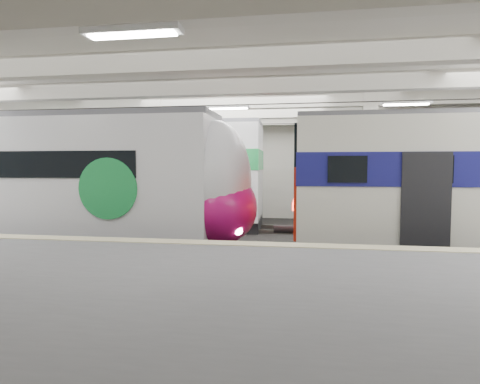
# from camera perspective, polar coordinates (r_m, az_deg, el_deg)

# --- Properties ---
(station_hall) EXTENTS (36.00, 24.00, 5.75)m
(station_hall) POSITION_cam_1_polar(r_m,az_deg,el_deg) (10.67, -5.52, 5.80)
(station_hall) COLOR black
(station_hall) RESTS_ON ground
(modern_emu) EXTENTS (14.01, 2.89, 4.51)m
(modern_emu) POSITION_cam_1_polar(r_m,az_deg,el_deg) (14.36, -23.88, 0.84)
(modern_emu) COLOR silver
(modern_emu) RESTS_ON ground
(far_train) EXTENTS (15.51, 3.67, 4.86)m
(far_train) POSITION_cam_1_polar(r_m,az_deg,el_deg) (19.99, -19.61, 2.46)
(far_train) COLOR silver
(far_train) RESTS_ON ground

